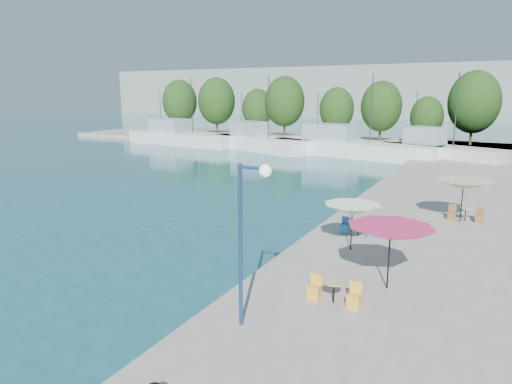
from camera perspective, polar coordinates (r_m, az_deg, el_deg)
The scene contains 21 objects.
quay_far at distance 70.28m, azimuth 9.34°, elevation 6.12°, with size 90.00×16.00×0.60m, color gray.
hill_west at distance 165.32m, azimuth 12.50°, elevation 12.07°, with size 180.00×40.00×16.00m, color gray.
trawler_01 at distance 70.45m, azimuth -9.33°, elevation 6.76°, with size 19.07×6.99×10.20m.
trawler_02 at distance 62.45m, azimuth 0.31°, elevation 6.25°, with size 16.19×9.47×10.20m.
trawler_03 at distance 57.65m, azimuth 11.61°, elevation 5.50°, with size 21.06×8.44×10.20m.
trawler_04 at distance 55.98m, azimuth 21.76°, elevation 4.69°, with size 14.10×8.58×10.20m.
tree_01 at distance 88.07m, azimuth -9.52°, elevation 11.08°, with size 6.42×6.42×9.50m.
tree_02 at distance 82.94m, azimuth -4.96°, elevation 11.26°, with size 6.61×6.61×9.79m.
tree_03 at distance 79.00m, azimuth 0.18°, elevation 10.42°, with size 5.26×5.26×7.78m.
tree_04 at distance 77.13m, azimuth 3.61°, elevation 11.22°, with size 6.63×6.63×9.81m.
tree_05 at distance 73.68m, azimuth 10.04°, elevation 10.18°, with size 5.38×5.38×7.96m.
tree_06 at distance 70.95m, azimuth 15.39°, elevation 10.28°, with size 5.96×5.96×8.83m.
tree_07 at distance 68.02m, azimuth 20.57°, elevation 8.80°, with size 4.47×4.47×6.62m.
tree_08 at distance 69.77m, azimuth 25.60°, elevation 10.10°, with size 6.81×6.81×10.08m.
umbrella_pink at distance 16.94m, azimuth 16.46°, elevation -4.93°, with size 3.10×3.10×2.35m.
umbrella_white at distance 20.78m, azimuth 11.95°, elevation -2.16°, with size 2.57×2.57×2.13m.
umbrella_cream at distance 27.20m, azimuth 24.50°, elevation 0.84°, with size 3.10×3.10×2.36m.
cafe_table_01 at distance 16.01m, azimuth 9.68°, elevation -12.55°, with size 1.82×0.70×0.76m.
cafe_table_02 at distance 23.40m, azimuth 12.65°, elevation -4.63°, with size 1.82×0.70×0.76m.
cafe_table_03 at distance 27.90m, azimuth 24.69°, elevation -2.75°, with size 1.82×0.70×0.76m.
street_lamp at distance 13.15m, azimuth -0.75°, elevation -3.04°, with size 1.04×0.36×5.03m.
Camera 1 is at (13.95, 0.63, 7.54)m, focal length 32.00 mm.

